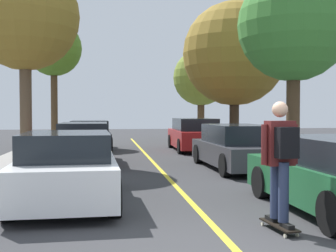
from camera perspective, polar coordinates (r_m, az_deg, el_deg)
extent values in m
cube|color=gold|center=(9.48, 1.95, -8.73)|extent=(0.12, 39.20, 0.01)
cube|color=white|center=(8.75, -12.87, -6.22)|extent=(1.91, 4.17, 0.69)
cube|color=black|center=(8.60, -12.93, -2.43)|extent=(1.65, 2.42, 0.49)
cylinder|color=black|center=(7.44, -6.92, -9.19)|extent=(0.24, 0.65, 0.64)
cylinder|color=black|center=(7.54, -19.86, -9.13)|extent=(0.24, 0.65, 0.64)
cylinder|color=black|center=(10.11, -7.68, -6.26)|extent=(0.24, 0.65, 0.64)
cylinder|color=black|center=(10.19, -17.16, -6.26)|extent=(0.24, 0.65, 0.64)
cube|color=maroon|center=(14.87, -10.84, -2.83)|extent=(1.76, 4.51, 0.73)
cube|color=black|center=(15.08, -10.81, -0.48)|extent=(1.54, 2.69, 0.47)
cylinder|color=black|center=(13.33, -7.64, -4.31)|extent=(0.22, 0.64, 0.64)
cylinder|color=black|center=(13.42, -14.62, -4.31)|extent=(0.22, 0.64, 0.64)
cylinder|color=black|center=(16.42, -7.74, -3.15)|extent=(0.22, 0.64, 0.64)
cylinder|color=black|center=(16.49, -13.41, -3.17)|extent=(0.22, 0.64, 0.64)
cube|color=black|center=(20.49, -10.05, -1.69)|extent=(1.96, 4.15, 0.63)
cube|color=black|center=(20.48, -10.06, -0.06)|extent=(1.70, 2.66, 0.53)
cylinder|color=black|center=(19.15, -7.50, -2.45)|extent=(0.23, 0.64, 0.64)
cylinder|color=black|center=(19.18, -12.71, -2.47)|extent=(0.23, 0.64, 0.64)
cylinder|color=black|center=(21.86, -7.72, -1.92)|extent=(0.23, 0.64, 0.64)
cylinder|color=black|center=(21.88, -12.29, -1.94)|extent=(0.23, 0.64, 0.64)
cube|color=#1E5B33|center=(8.27, 20.90, -6.87)|extent=(1.84, 4.21, 0.65)
cylinder|color=black|center=(9.20, 11.99, -7.09)|extent=(0.23, 0.64, 0.64)
cylinder|color=black|center=(6.71, 20.58, -10.50)|extent=(0.23, 0.64, 0.64)
cube|color=#38383D|center=(13.66, 8.94, -3.46)|extent=(1.91, 4.65, 0.62)
cube|color=black|center=(13.60, 8.97, -1.00)|extent=(1.66, 2.79, 0.56)
cylinder|color=black|center=(14.99, 3.93, -3.62)|extent=(0.23, 0.64, 0.64)
cylinder|color=black|center=(15.46, 10.09, -3.47)|extent=(0.23, 0.64, 0.64)
cylinder|color=black|center=(11.90, 7.42, -5.04)|extent=(0.23, 0.64, 0.64)
cylinder|color=black|center=(12.49, 14.95, -4.77)|extent=(0.23, 0.64, 0.64)
cube|color=maroon|center=(19.99, 3.47, -1.60)|extent=(1.99, 4.64, 0.74)
cube|color=black|center=(20.03, 3.44, 0.22)|extent=(1.73, 2.95, 0.53)
cylinder|color=black|center=(21.45, 0.38, -1.97)|extent=(0.23, 0.64, 0.64)
cylinder|color=black|center=(21.74, 5.02, -1.93)|extent=(0.23, 0.64, 0.64)
cylinder|color=black|center=(18.28, 1.63, -2.63)|extent=(0.23, 0.64, 0.64)
cylinder|color=black|center=(18.62, 7.04, -2.56)|extent=(0.23, 0.64, 0.64)
cylinder|color=brown|center=(15.23, -17.89, 2.82)|extent=(0.38, 0.38, 3.77)
sphere|color=olive|center=(15.54, -17.99, 13.34)|extent=(3.53, 3.53, 3.53)
cylinder|color=#4C3823|center=(23.18, -14.47, 2.60)|extent=(0.34, 0.34, 3.88)
sphere|color=#4C7A23|center=(23.40, -14.53, 9.70)|extent=(2.81, 2.81, 2.81)
cylinder|color=#4C3823|center=(14.45, 15.84, 2.12)|extent=(0.42, 0.42, 3.39)
sphere|color=#3D7F33|center=(14.70, 15.93, 12.40)|extent=(3.51, 3.51, 3.51)
cylinder|color=#3D2D1E|center=(20.51, 8.55, 1.65)|extent=(0.44, 0.44, 3.09)
sphere|color=olive|center=(20.68, 8.58, 9.22)|extent=(4.75, 4.75, 4.75)
cylinder|color=#4C3823|center=(27.49, 4.27, 1.48)|extent=(0.43, 0.43, 2.88)
sphere|color=olive|center=(27.57, 4.28, 6.26)|extent=(3.46, 3.46, 3.46)
cube|color=black|center=(6.79, 14.14, -12.27)|extent=(0.32, 0.86, 0.02)
cylinder|color=beige|center=(7.05, 12.08, -12.25)|extent=(0.03, 0.06, 0.06)
cylinder|color=beige|center=(7.14, 13.47, -12.09)|extent=(0.03, 0.06, 0.06)
cylinder|color=beige|center=(6.47, 14.88, -13.56)|extent=(0.03, 0.06, 0.06)
cylinder|color=beige|center=(6.57, 16.36, -13.35)|extent=(0.03, 0.06, 0.06)
cube|color=#99999E|center=(7.09, 12.78, -11.86)|extent=(0.10, 0.05, 0.02)
cube|color=#99999E|center=(6.51, 15.63, -13.12)|extent=(0.10, 0.05, 0.02)
cube|color=black|center=(6.97, 13.25, -11.54)|extent=(0.13, 0.27, 0.06)
cube|color=black|center=(6.59, 15.09, -12.33)|extent=(0.13, 0.27, 0.06)
cylinder|color=#283351|center=(6.79, 13.68, -7.94)|extent=(0.17, 0.17, 0.86)
cylinder|color=#283351|center=(6.58, 14.69, -8.26)|extent=(0.17, 0.17, 0.86)
cube|color=#511919|center=(6.60, 14.22, -2.16)|extent=(0.42, 0.27, 0.65)
sphere|color=tan|center=(6.59, 14.26, 2.09)|extent=(0.23, 0.23, 0.23)
cylinder|color=#511919|center=(6.49, 12.33, -2.35)|extent=(0.10, 0.10, 0.58)
cylinder|color=#511919|center=(6.73, 16.05, -2.23)|extent=(0.10, 0.10, 0.58)
cube|color=black|center=(6.43, 15.09, -2.09)|extent=(0.32, 0.21, 0.44)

